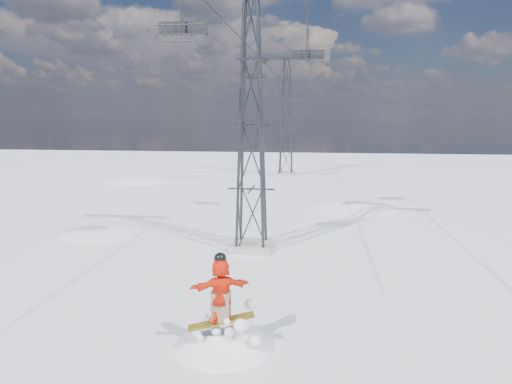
% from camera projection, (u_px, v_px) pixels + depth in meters
% --- Properties ---
extents(ground, '(120.00, 120.00, 0.00)m').
position_uv_depth(ground, '(184.00, 332.00, 12.68)').
color(ground, white).
rests_on(ground, ground).
extents(snow_terrain, '(39.00, 37.00, 22.00)m').
position_uv_depth(snow_terrain, '(204.00, 316.00, 35.66)').
color(snow_terrain, white).
rests_on(snow_terrain, ground).
extents(lift_tower_near, '(5.20, 1.80, 11.43)m').
position_uv_depth(lift_tower_near, '(251.00, 126.00, 19.47)').
color(lift_tower_near, '#999999').
rests_on(lift_tower_near, ground).
extents(lift_tower_far, '(5.20, 1.80, 11.43)m').
position_uv_depth(lift_tower_far, '(286.00, 119.00, 43.92)').
color(lift_tower_far, '#999999').
rests_on(lift_tower_far, ground).
extents(haul_cables, '(4.46, 51.00, 0.06)m').
position_uv_depth(haul_cables, '(275.00, 39.00, 29.81)').
color(haul_cables, black).
rests_on(haul_cables, ground).
extents(lift_chair_near, '(1.85, 0.53, 2.29)m').
position_uv_depth(lift_chair_near, '(182.00, 30.00, 16.62)').
color(lift_chair_near, black).
rests_on(lift_chair_near, ground).
extents(lift_chair_mid, '(1.84, 0.53, 2.28)m').
position_uv_depth(lift_chair_mid, '(307.00, 56.00, 24.18)').
color(lift_chair_mid, black).
rests_on(lift_chair_mid, ground).
extents(lift_chair_far, '(1.86, 0.54, 2.31)m').
position_uv_depth(lift_chair_far, '(256.00, 77.00, 37.60)').
color(lift_chair_far, black).
rests_on(lift_chair_far, ground).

